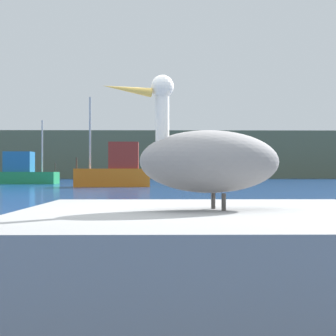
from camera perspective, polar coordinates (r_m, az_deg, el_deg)
ground_plane at (r=3.53m, az=-1.83°, el=-15.01°), size 260.00×260.00×0.00m
hillside_backdrop at (r=77.49m, az=-0.81°, el=1.45°), size 140.00×10.16×7.17m
pier_dock at (r=3.37m, az=5.11°, el=-10.24°), size 2.60×2.64×0.63m
pelican at (r=3.32m, az=4.88°, el=0.98°), size 1.27×0.77×0.89m
fishing_boat_orange at (r=30.78m, az=-6.08°, el=-0.26°), size 4.71×1.50×5.62m
fishing_boat_green at (r=40.07m, az=-16.86°, el=-0.53°), size 5.81×2.09×5.00m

